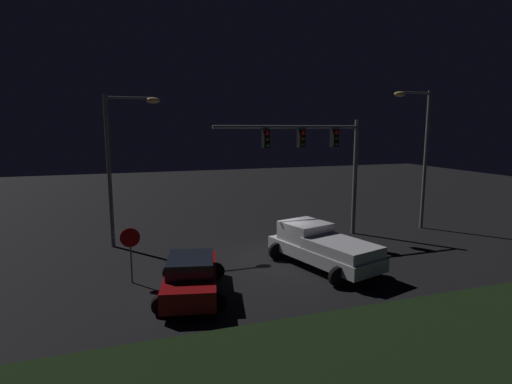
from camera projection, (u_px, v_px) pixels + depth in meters
name	position (u px, v px, depth m)	size (l,w,h in m)	color
ground_plane	(276.00, 258.00, 18.94)	(80.00, 80.00, 0.00)	black
grass_median	(398.00, 356.00, 10.66)	(21.96, 5.70, 0.10)	black
pickup_truck	(320.00, 244.00, 17.61)	(3.83, 5.74, 1.80)	silver
car_sedan	(191.00, 276.00, 14.58)	(3.09, 4.69, 1.51)	maroon
traffic_signal_gantry	(317.00, 149.00, 21.74)	(8.32, 0.56, 6.50)	slate
street_lamp_left	(120.00, 151.00, 20.12)	(2.73, 0.44, 7.68)	slate
street_lamp_right	(420.00, 143.00, 23.63)	(2.54, 0.44, 8.19)	slate
stop_sign	(130.00, 245.00, 15.60)	(0.76, 0.08, 2.23)	slate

